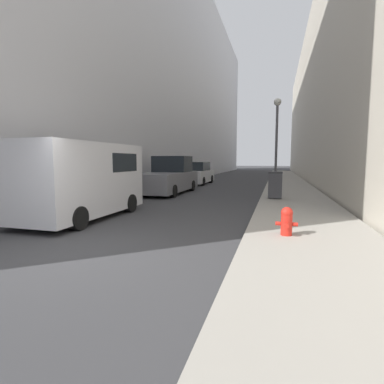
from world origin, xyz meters
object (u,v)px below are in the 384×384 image
lamppost (277,136)px  parked_sedan_near (198,174)px  trash_bin (275,185)px  white_van (83,177)px  pickup_truck (168,178)px  fire_hydrant (287,220)px

lamppost → parked_sedan_near: lamppost is taller
trash_bin → lamppost: bearing=90.2°
white_van → pickup_truck: bearing=90.0°
pickup_truck → fire_hydrant: bearing=-55.1°
trash_bin → fire_hydrant: bearing=-87.5°
lamppost → white_van: 10.24m
lamppost → pickup_truck: 6.32m
trash_bin → white_van: white_van is taller
white_van → pickup_truck: size_ratio=0.85×
lamppost → pickup_truck: lamppost is taller
pickup_truck → parked_sedan_near: bearing=90.4°
fire_hydrant → pickup_truck: (-6.20, 8.88, 0.40)m
fire_hydrant → parked_sedan_near: bearing=111.7°
fire_hydrant → pickup_truck: bearing=124.9°
fire_hydrant → trash_bin: trash_bin is taller
trash_bin → lamppost: 3.37m
fire_hydrant → trash_bin: bearing=92.5°
lamppost → parked_sedan_near: (-5.94, 6.37, -2.32)m
pickup_truck → white_van: bearing=-90.0°
fire_hydrant → parked_sedan_near: size_ratio=0.14×
parked_sedan_near → pickup_truck: bearing=-89.6°
fire_hydrant → pickup_truck: pickup_truck is taller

